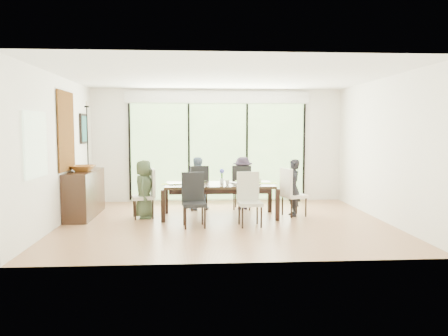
{
  "coord_description": "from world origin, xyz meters",
  "views": [
    {
      "loc": [
        -0.54,
        -8.02,
        1.72
      ],
      "look_at": [
        0.0,
        0.25,
        1.0
      ],
      "focal_mm": 35.0,
      "sensor_mm": 36.0,
      "label": 1
    }
  ],
  "objects": [
    {
      "name": "candlestick_pan",
      "position": [
        -2.76,
        1.14,
        2.2
      ],
      "size": [
        0.1,
        0.1,
        0.03
      ],
      "primitive_type": "cylinder",
      "color": "black",
      "rests_on": "sideboard"
    },
    {
      "name": "chair_near_left",
      "position": [
        -0.57,
        -0.35,
        0.49
      ],
      "size": [
        0.45,
        0.45,
        0.97
      ],
      "primitive_type": null,
      "rotation": [
        0.0,
        0.0,
        0.11
      ],
      "color": "black",
      "rests_on": "floor"
    },
    {
      "name": "candle",
      "position": [
        -2.76,
        1.14,
        2.26
      ],
      "size": [
        0.04,
        0.04,
        0.1
      ],
      "primitive_type": "cylinder",
      "color": "silver",
      "rests_on": "sideboard"
    },
    {
      "name": "cup_a",
      "position": [
        -0.77,
        0.67,
        0.71
      ],
      "size": [
        0.13,
        0.13,
        0.08
      ],
      "primitive_type": "imported",
      "rotation": [
        0.0,
        0.0,
        0.2
      ],
      "color": "white",
      "rests_on": "table_top"
    },
    {
      "name": "platter_base",
      "position": [
        -0.62,
        0.22,
        0.68
      ],
      "size": [
        0.23,
        0.23,
        0.02
      ],
      "primitive_type": "cube",
      "color": "white",
      "rests_on": "table_top"
    },
    {
      "name": "candlestick_base",
      "position": [
        -2.76,
        1.14,
        0.93
      ],
      "size": [
        0.1,
        0.1,
        0.04
      ],
      "primitive_type": "cylinder",
      "color": "black",
      "rests_on": "sideboard"
    },
    {
      "name": "placemat_far_r",
      "position": [
        0.48,
        0.92,
        0.67
      ],
      "size": [
        0.39,
        0.28,
        0.01
      ],
      "primitive_type": "cube",
      "color": "#7CB340",
      "rests_on": "table_top"
    },
    {
      "name": "table_top",
      "position": [
        -0.07,
        0.52,
        0.64
      ],
      "size": [
        2.12,
        0.97,
        0.05
      ],
      "primitive_type": "cube",
      "color": "black",
      "rests_on": "floor"
    },
    {
      "name": "person_left_end",
      "position": [
        -1.55,
        0.52,
        0.57
      ],
      "size": [
        0.36,
        0.55,
        1.14
      ],
      "primitive_type": "imported",
      "rotation": [
        0.0,
        0.0,
        1.52
      ],
      "color": "#3C4B32",
      "rests_on": "floor"
    },
    {
      "name": "placemat_right",
      "position": [
        0.88,
        0.52,
        0.67
      ],
      "size": [
        0.39,
        0.28,
        0.01
      ],
      "primitive_type": "cube",
      "color": "#98C044",
      "rests_on": "table_top"
    },
    {
      "name": "deck",
      "position": [
        0.0,
        3.4,
        -0.05
      ],
      "size": [
        6.0,
        1.8,
        0.1
      ],
      "primitive_type": "cube",
      "color": "#513922",
      "rests_on": "ground"
    },
    {
      "name": "platter_snacks",
      "position": [
        -0.62,
        0.22,
        0.7
      ],
      "size": [
        0.18,
        0.18,
        0.01
      ],
      "primitive_type": "cube",
      "color": "#BF5516",
      "rests_on": "table_top"
    },
    {
      "name": "hyacinth_blooms",
      "position": [
        -0.02,
        0.57,
        0.91
      ],
      "size": [
        0.1,
        0.1,
        0.1
      ],
      "primitive_type": "sphere",
      "color": "#5557D5",
      "rests_on": "table_top"
    },
    {
      "name": "tablet_far_l",
      "position": [
        -0.42,
        0.87,
        0.67
      ],
      "size": [
        0.23,
        0.16,
        0.01
      ],
      "primitive_type": "cube",
      "color": "black",
      "rests_on": "table_top"
    },
    {
      "name": "person_far_left",
      "position": [
        -0.52,
        1.35,
        0.57
      ],
      "size": [
        0.6,
        0.45,
        1.14
      ],
      "primitive_type": "imported",
      "rotation": [
        0.0,
        0.0,
        3.38
      ],
      "color": "#6E859F",
      "rests_on": "floor"
    },
    {
      "name": "foliage_left",
      "position": [
        -1.8,
        5.2,
        1.44
      ],
      "size": [
        3.2,
        3.2,
        3.2
      ],
      "primitive_type": "sphere",
      "color": "#14380F",
      "rests_on": "ground"
    },
    {
      "name": "rail_top",
      "position": [
        0.0,
        4.2,
        0.55
      ],
      "size": [
        6.0,
        0.08,
        0.06
      ],
      "primitive_type": "cube",
      "color": "#513A23",
      "rests_on": "deck"
    },
    {
      "name": "foliage_far",
      "position": [
        -0.6,
        6.5,
        1.62
      ],
      "size": [
        3.6,
        3.6,
        3.6
      ],
      "primitive_type": "sphere",
      "color": "#14380F",
      "rests_on": "ground"
    },
    {
      "name": "wall_front",
      "position": [
        0.0,
        -2.51,
        1.35
      ],
      "size": [
        6.0,
        0.02,
        2.7
      ],
      "primitive_type": "cube",
      "color": "silver",
      "rests_on": "floor"
    },
    {
      "name": "foliage_mid",
      "position": [
        0.4,
        5.8,
        1.8
      ],
      "size": [
        4.0,
        4.0,
        4.0
      ],
      "primitive_type": "sphere",
      "color": "#14380F",
      "rests_on": "ground"
    },
    {
      "name": "laptop",
      "position": [
        -0.92,
        0.42,
        0.68
      ],
      "size": [
        0.34,
        0.27,
        0.02
      ],
      "primitive_type": "imported",
      "rotation": [
        0.0,
        0.0,
        0.32
      ],
      "color": "silver",
      "rests_on": "table_top"
    },
    {
      "name": "person_right_end",
      "position": [
        1.41,
        0.52,
        0.57
      ],
      "size": [
        0.35,
        0.54,
        1.14
      ],
      "primitive_type": "imported",
      "rotation": [
        0.0,
        0.0,
        -1.55
      ],
      "color": "black",
      "rests_on": "floor"
    },
    {
      "name": "table_leg_fr",
      "position": [
        1.01,
        0.09,
        0.31
      ],
      "size": [
        0.08,
        0.08,
        0.61
      ],
      "primitive_type": "cube",
      "color": "black",
      "rests_on": "floor"
    },
    {
      "name": "art_canvas",
      "position": [
        -2.95,
        1.7,
        1.75
      ],
      "size": [
        0.01,
        0.45,
        0.55
      ],
      "primitive_type": "cube",
      "color": "#184E4E",
      "rests_on": "wall_left"
    },
    {
      "name": "placemat_far_l",
      "position": [
        -0.52,
        0.92,
        0.67
      ],
      "size": [
        0.39,
        0.28,
        0.01
      ],
      "primitive_type": "cube",
      "color": "#7DA63B",
      "rests_on": "table_top"
    },
    {
      "name": "mullion_b",
      "position": [
        -0.7,
        2.46,
        1.2
      ],
      "size": [
        0.05,
        0.04,
        2.3
      ],
      "primitive_type": "cube",
      "color": "black",
      "rests_on": "wall_back"
    },
    {
      "name": "ceiling",
      "position": [
        0.0,
        0.0,
        2.71
      ],
      "size": [
        6.0,
        5.0,
        0.01
      ],
      "primitive_type": "cube",
      "color": "white",
      "rests_on": "wall_back"
    },
    {
      "name": "cup_c",
      "position": [
        0.73,
        0.62,
        0.71
      ],
      "size": [
        0.15,
        0.15,
        0.08
      ],
      "primitive_type": "imported",
      "rotation": [
        0.0,
        0.0,
        3.6
      ],
      "color": "white",
      "rests_on": "table_top"
    },
    {
      "name": "chair_far_left",
      "position": [
        -0.52,
        1.37,
        0.49
      ],
      "size": [
        0.52,
        0.52,
        0.97
      ],
      "primitive_type": null,
      "rotation": [
        0.0,
        0.0,
        3.47
      ],
      "color": "black",
      "rests_on": "floor"
    },
    {
      "name": "sideboard",
      "position": [
        -2.76,
        0.79,
        0.46
      ],
      "size": [
        0.46,
        1.62,
        0.91
      ],
      "primitive_type": "cube",
      "color": "black",
      "rests_on": "floor"
    },
    {
      "name": "table_leg_bl",
      "position": [
        -1.15,
        0.95,
        0.31
      ],
      "size": [
        0.08,
        0.08,
        0.61
      ],
      "primitive_type": "cube",
      "color": "black",
      "rests_on": "floor"
    },
    {
      "name": "floor",
      "position": [
        0.0,
        0.0,
        -0.01
      ],
      "size": [
        6.0,
        5.0,
        0.01
      ],
      "primitive_type": "cube",
      "color": "brown",
      "rests_on": "ground"
    },
    {
      "name": "papers",
      "position": [
        0.63,
        0.47,
        0.67
      ],
      "size": [
        0.27,
        0.19,
        0.0
      ],
      "primitive_type": "cube",
      "color": "white",
      "rests_on": "table_top"
    },
    {
      "name": "table_leg_fl",
      "position": [
        -1.15,
        0.09,
        0.31
      ],
      "size": [
        0.08,
        0.08,
        0.61
      ],
      "primitive_type": "cube",
      "color": "black",
      "rests_on": "floor"
    },
    {
      "name": "placemat_paper",
      "position": [
        -0.62,
        0.22,
        0.67
      ],
      "size": [
        0.39,
        0.28,
        0.01
      ],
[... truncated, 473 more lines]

